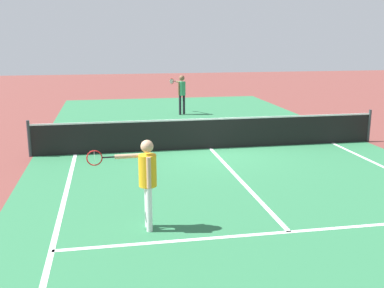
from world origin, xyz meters
The scene contains 8 objects.
ground_plane centered at (0.00, 0.00, 0.00)m, with size 60.00×60.00×0.00m, color brown.
court_surface_inbounds centered at (0.00, 0.00, 0.00)m, with size 10.62×24.40×0.00m, color #2D7247.
line_sideline_left centered at (-4.11, -5.95, 0.00)m, with size 0.10×11.89×0.01m, color white.
line_service_near centered at (0.00, -6.40, 0.00)m, with size 8.22×0.10×0.01m, color white.
line_center_service centered at (0.00, -3.20, 0.00)m, with size 0.10×6.40×0.01m, color white.
net centered at (0.00, 0.00, 0.49)m, with size 10.86×0.09×1.07m.
player_near centered at (-2.49, -5.79, 1.03)m, with size 1.21×0.47×1.66m.
player_far centered at (0.16, 6.52, 1.10)m, with size 0.61×1.19×1.75m.
Camera 1 is at (-3.11, -13.59, 3.42)m, focal length 42.93 mm.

